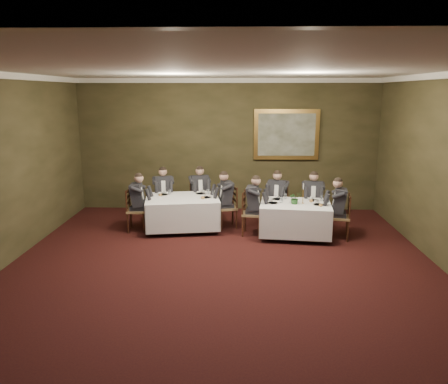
# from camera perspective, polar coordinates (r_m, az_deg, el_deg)

# --- Properties ---
(ground) EXTENTS (10.00, 10.00, 0.00)m
(ground) POSITION_cam_1_polar(r_m,az_deg,el_deg) (7.38, -0.47, -12.34)
(ground) COLOR black
(ground) RESTS_ON ground
(ceiling) EXTENTS (8.00, 10.00, 0.10)m
(ceiling) POSITION_cam_1_polar(r_m,az_deg,el_deg) (6.68, -0.53, 15.94)
(ceiling) COLOR silver
(ceiling) RESTS_ON back_wall
(back_wall) EXTENTS (8.00, 0.10, 3.50)m
(back_wall) POSITION_cam_1_polar(r_m,az_deg,el_deg) (11.75, 0.49, 6.09)
(back_wall) COLOR #2D2A16
(back_wall) RESTS_ON ground
(crown_molding) EXTENTS (8.00, 10.00, 0.12)m
(crown_molding) POSITION_cam_1_polar(r_m,az_deg,el_deg) (6.68, -0.53, 15.42)
(crown_molding) COLOR white
(crown_molding) RESTS_ON back_wall
(table_main) EXTENTS (1.66, 1.34, 0.67)m
(table_main) POSITION_cam_1_polar(r_m,az_deg,el_deg) (9.80, 9.27, -3.24)
(table_main) COLOR black
(table_main) RESTS_ON ground
(table_second) EXTENTS (1.86, 1.52, 0.67)m
(table_second) POSITION_cam_1_polar(r_m,az_deg,el_deg) (10.24, -5.44, -2.42)
(table_second) COLOR black
(table_second) RESTS_ON ground
(chair_main_backleft) EXTENTS (0.55, 0.54, 1.00)m
(chair_main_backleft) POSITION_cam_1_polar(r_m,az_deg,el_deg) (10.60, 6.97, -2.85)
(chair_main_backleft) COLOR olive
(chair_main_backleft) RESTS_ON ground
(diner_main_backleft) EXTENTS (0.54, 0.59, 1.35)m
(diner_main_backleft) POSITION_cam_1_polar(r_m,az_deg,el_deg) (10.53, 6.99, -1.67)
(diner_main_backleft) COLOR black
(diner_main_backleft) RESTS_ON chair_main_backleft
(chair_main_backright) EXTENTS (0.48, 0.46, 1.00)m
(chair_main_backright) POSITION_cam_1_polar(r_m,az_deg,el_deg) (10.62, 11.40, -2.98)
(chair_main_backright) COLOR olive
(chair_main_backright) RESTS_ON ground
(diner_main_backright) EXTENTS (0.45, 0.52, 1.35)m
(diner_main_backright) POSITION_cam_1_polar(r_m,az_deg,el_deg) (10.55, 11.46, -1.81)
(diner_main_backright) COLOR black
(diner_main_backright) RESTS_ON chair_main_backright
(chair_main_endleft) EXTENTS (0.48, 0.49, 1.00)m
(chair_main_endleft) POSITION_cam_1_polar(r_m,az_deg,el_deg) (9.87, 3.58, -3.97)
(chair_main_endleft) COLOR olive
(chair_main_endleft) RESTS_ON ground
(diner_main_endleft) EXTENTS (0.53, 0.46, 1.35)m
(diner_main_endleft) POSITION_cam_1_polar(r_m,az_deg,el_deg) (9.81, 3.67, -2.69)
(diner_main_endleft) COLOR black
(diner_main_endleft) RESTS_ON chair_main_endleft
(chair_main_endright) EXTENTS (0.49, 0.51, 1.00)m
(chair_main_endright) POSITION_cam_1_polar(r_m,az_deg,el_deg) (9.91, 14.87, -4.31)
(chair_main_endright) COLOR olive
(chair_main_endright) RESTS_ON ground
(diner_main_endright) EXTENTS (0.54, 0.48, 1.35)m
(diner_main_endright) POSITION_cam_1_polar(r_m,az_deg,el_deg) (9.85, 14.87, -3.04)
(diner_main_endright) COLOR black
(diner_main_endright) RESTS_ON chair_main_endright
(chair_sec_backleft) EXTENTS (0.52, 0.51, 1.00)m
(chair_sec_backleft) POSITION_cam_1_polar(r_m,az_deg,el_deg) (11.11, -7.87, -2.13)
(chair_sec_backleft) COLOR olive
(chair_sec_backleft) RESTS_ON ground
(diner_sec_backleft) EXTENTS (0.49, 0.56, 1.35)m
(diner_sec_backleft) POSITION_cam_1_polar(r_m,az_deg,el_deg) (11.05, -7.90, -1.00)
(diner_sec_backleft) COLOR black
(diner_sec_backleft) RESTS_ON chair_sec_backleft
(chair_sec_backright) EXTENTS (0.54, 0.53, 1.00)m
(chair_sec_backright) POSITION_cam_1_polar(r_m,az_deg,el_deg) (11.13, -3.22, -2.01)
(chair_sec_backright) COLOR olive
(chair_sec_backright) RESTS_ON ground
(diner_sec_backright) EXTENTS (0.52, 0.58, 1.35)m
(diner_sec_backright) POSITION_cam_1_polar(r_m,az_deg,el_deg) (11.06, -3.22, -0.88)
(diner_sec_backright) COLOR black
(diner_sec_backright) RESTS_ON chair_sec_backright
(chair_sec_endright) EXTENTS (0.52, 0.53, 1.00)m
(chair_sec_endright) POSITION_cam_1_polar(r_m,az_deg,el_deg) (10.36, 0.48, -3.13)
(chair_sec_endright) COLOR olive
(chair_sec_endright) RESTS_ON ground
(diner_sec_endright) EXTENTS (0.56, 0.51, 1.35)m
(diner_sec_endright) POSITION_cam_1_polar(r_m,az_deg,el_deg) (10.29, 0.42, -1.91)
(diner_sec_endright) COLOR black
(diner_sec_endright) RESTS_ON chair_sec_endright
(chair_sec_endleft) EXTENTS (0.44, 0.46, 1.00)m
(chair_sec_endleft) POSITION_cam_1_polar(r_m,az_deg,el_deg) (10.32, -11.35, -3.45)
(chair_sec_endleft) COLOR olive
(chair_sec_endleft) RESTS_ON ground
(diner_sec_endleft) EXTENTS (0.50, 0.44, 1.35)m
(diner_sec_endleft) POSITION_cam_1_polar(r_m,az_deg,el_deg) (10.25, -11.34, -2.23)
(diner_sec_endleft) COLOR black
(diner_sec_endleft) RESTS_ON chair_sec_endleft
(centerpiece) EXTENTS (0.32, 0.30, 0.28)m
(centerpiece) POSITION_cam_1_polar(r_m,az_deg,el_deg) (9.63, 9.24, -0.71)
(centerpiece) COLOR #2D5926
(centerpiece) RESTS_ON table_main
(candlestick) EXTENTS (0.07, 0.07, 0.46)m
(candlestick) POSITION_cam_1_polar(r_m,az_deg,el_deg) (9.70, 10.28, -0.49)
(candlestick) COLOR gold
(candlestick) RESTS_ON table_main
(place_setting_table_main) EXTENTS (0.33, 0.31, 0.14)m
(place_setting_table_main) POSITION_cam_1_polar(r_m,az_deg,el_deg) (10.05, 7.25, -0.72)
(place_setting_table_main) COLOR white
(place_setting_table_main) RESTS_ON table_main
(place_setting_table_second) EXTENTS (0.33, 0.31, 0.14)m
(place_setting_table_second) POSITION_cam_1_polar(r_m,az_deg,el_deg) (10.51, -7.68, -0.12)
(place_setting_table_second) COLOR white
(place_setting_table_second) RESTS_ON table_second
(painting) EXTENTS (1.71, 0.09, 1.33)m
(painting) POSITION_cam_1_polar(r_m,az_deg,el_deg) (11.72, 8.15, 7.43)
(painting) COLOR #E2AD52
(painting) RESTS_ON back_wall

